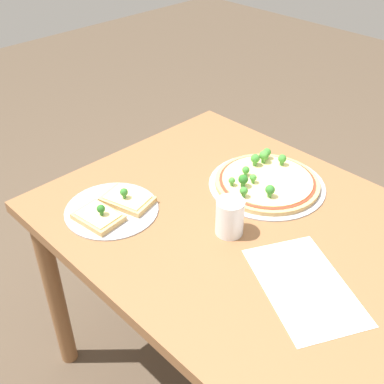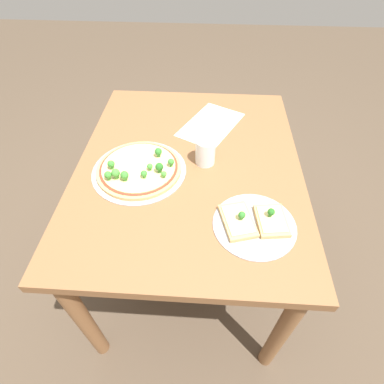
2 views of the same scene
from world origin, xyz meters
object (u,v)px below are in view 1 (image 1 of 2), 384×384
pizza_tray_whole (266,181)px  pizza_tray_slice (113,208)px  dining_table (240,248)px  drinking_cup (230,217)px

pizza_tray_whole → pizza_tray_slice: pizza_tray_whole is taller
dining_table → drinking_cup: size_ratio=10.50×
dining_table → drinking_cup: 0.17m
dining_table → pizza_tray_whole: bearing=108.9°
pizza_tray_whole → drinking_cup: bearing=-74.2°
pizza_tray_slice → dining_table: bearing=38.6°
dining_table → drinking_cup: bearing=-84.0°
pizza_tray_slice → drinking_cup: (0.30, 0.17, 0.04)m
dining_table → pizza_tray_whole: (-0.06, 0.19, 0.12)m
dining_table → pizza_tray_slice: size_ratio=4.06×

